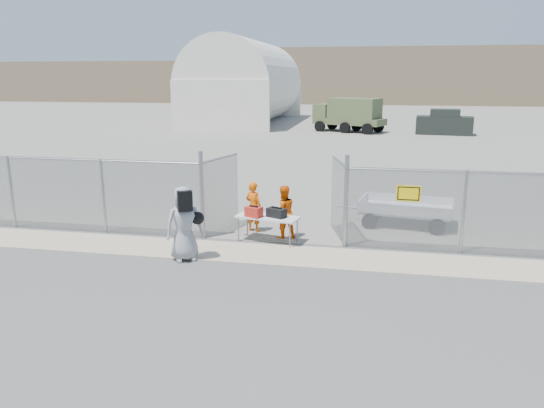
% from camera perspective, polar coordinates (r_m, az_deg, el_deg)
% --- Properties ---
extents(ground, '(160.00, 160.00, 0.00)m').
position_cam_1_polar(ground, '(12.92, -1.70, -6.81)').
color(ground, '#4C4C4C').
extents(tarmac_inside, '(160.00, 80.00, 0.01)m').
position_cam_1_polar(tarmac_inside, '(54.06, 8.16, 8.69)').
color(tarmac_inside, gray).
rests_on(tarmac_inside, ground).
extents(dirt_strip, '(44.00, 1.60, 0.01)m').
position_cam_1_polar(dirt_strip, '(13.84, -0.79, -5.36)').
color(dirt_strip, '#C3B18E').
rests_on(dirt_strip, ground).
extents(distant_hills, '(140.00, 6.00, 9.00)m').
position_cam_1_polar(distant_hills, '(89.84, 12.77, 13.28)').
color(distant_hills, '#7F684F').
rests_on(distant_hills, ground).
extents(chain_link_fence, '(40.00, 0.20, 2.20)m').
position_cam_1_polar(chain_link_fence, '(14.47, 0.00, 0.00)').
color(chain_link_fence, gray).
rests_on(chain_link_fence, ground).
extents(quonset_hangar, '(9.00, 18.00, 8.00)m').
position_cam_1_polar(quonset_hangar, '(53.34, -2.88, 13.04)').
color(quonset_hangar, white).
rests_on(quonset_hangar, ground).
extents(folding_table, '(1.84, 1.06, 0.73)m').
position_cam_1_polar(folding_table, '(14.74, -0.46, -2.69)').
color(folding_table, white).
rests_on(folding_table, ground).
extents(orange_bag, '(0.52, 0.43, 0.28)m').
position_cam_1_polar(orange_bag, '(14.57, -1.98, -0.84)').
color(orange_bag, red).
rests_on(orange_bag, folding_table).
extents(black_duffel, '(0.59, 0.49, 0.25)m').
position_cam_1_polar(black_duffel, '(14.52, 0.49, -0.94)').
color(black_duffel, black).
rests_on(black_duffel, folding_table).
extents(security_worker_left, '(0.65, 0.55, 1.50)m').
position_cam_1_polar(security_worker_left, '(15.61, -2.00, -0.31)').
color(security_worker_left, '#EF5C07').
rests_on(security_worker_left, ground).
extents(security_worker_right, '(0.94, 0.88, 1.53)m').
position_cam_1_polar(security_worker_right, '(14.94, 1.20, -0.89)').
color(security_worker_right, '#EF5C07').
rests_on(security_worker_right, ground).
extents(visitor, '(1.10, 0.99, 1.88)m').
position_cam_1_polar(visitor, '(13.32, -9.44, -2.10)').
color(visitor, '#959595').
rests_on(visitor, ground).
extents(utility_trailer, '(3.80, 2.36, 0.86)m').
position_cam_1_polar(utility_trailer, '(16.84, 14.20, -0.81)').
color(utility_trailer, white).
rests_on(utility_trailer, ground).
extents(military_truck, '(6.14, 4.20, 2.75)m').
position_cam_1_polar(military_truck, '(44.58, 8.33, 9.44)').
color(military_truck, '#576238').
rests_on(military_truck, ground).
extents(parked_vehicle_near, '(4.46, 2.43, 1.93)m').
position_cam_1_polar(parked_vehicle_near, '(44.34, 18.06, 8.36)').
color(parked_vehicle_near, black).
rests_on(parked_vehicle_near, ground).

